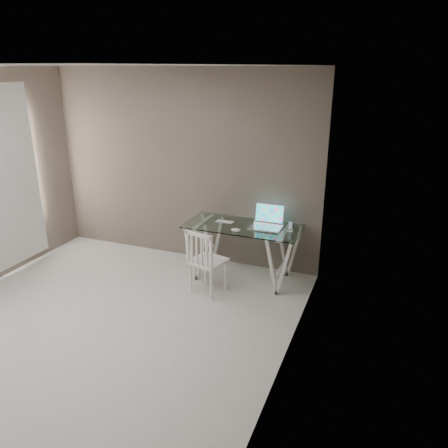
# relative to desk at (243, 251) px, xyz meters

# --- Properties ---
(room) EXTENTS (4.50, 4.52, 2.71)m
(room) POSITION_rel_desk_xyz_m (-1.12, -1.82, 1.33)
(room) COLOR beige
(room) RESTS_ON ground
(desk) EXTENTS (1.50, 0.70, 0.75)m
(desk) POSITION_rel_desk_xyz_m (0.00, 0.00, 0.00)
(desk) COLOR silver
(desk) RESTS_ON ground
(chair) EXTENTS (0.47, 0.47, 0.85)m
(chair) POSITION_rel_desk_xyz_m (-0.29, -0.59, 0.09)
(chair) COLOR white
(chair) RESTS_ON ground
(laptop) EXTENTS (0.40, 0.33, 0.28)m
(laptop) POSITION_rel_desk_xyz_m (0.30, 0.09, 0.43)
(laptop) COLOR silver
(laptop) RESTS_ON desk
(keyboard) EXTENTS (0.25, 0.11, 0.01)m
(keyboard) POSITION_rel_desk_xyz_m (-0.28, 0.04, 0.37)
(keyboard) COLOR silver
(keyboard) RESTS_ON desk
(mouse) EXTENTS (0.12, 0.07, 0.04)m
(mouse) POSITION_rel_desk_xyz_m (-0.02, -0.24, 0.38)
(mouse) COLOR white
(mouse) RESTS_ON desk
(phone_dock) EXTENTS (0.07, 0.07, 0.13)m
(phone_dock) POSITION_rel_desk_xyz_m (0.61, 0.04, 0.40)
(phone_dock) COLOR white
(phone_dock) RESTS_ON desk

